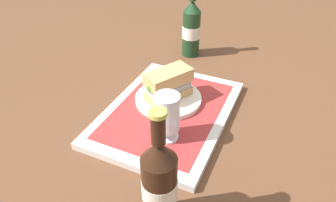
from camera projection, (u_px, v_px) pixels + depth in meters
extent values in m
plane|color=brown|center=(168.00, 115.00, 0.87)|extent=(3.00, 3.00, 0.00)
cube|color=silver|center=(168.00, 113.00, 0.86)|extent=(0.44, 0.32, 0.02)
cube|color=#9E2D2D|center=(168.00, 110.00, 0.86)|extent=(0.38, 0.27, 0.00)
cylinder|color=silver|center=(168.00, 99.00, 0.88)|extent=(0.19, 0.19, 0.01)
cube|color=tan|center=(168.00, 93.00, 0.87)|extent=(0.14, 0.12, 0.02)
cube|color=#9EA3A8|center=(168.00, 87.00, 0.86)|extent=(0.13, 0.11, 0.02)
cube|color=silver|center=(168.00, 84.00, 0.85)|extent=(0.12, 0.10, 0.01)
sphere|color=#47932D|center=(153.00, 87.00, 0.82)|extent=(0.04, 0.04, 0.04)
cube|color=tan|center=(168.00, 77.00, 0.84)|extent=(0.14, 0.12, 0.04)
cylinder|color=silver|center=(167.00, 136.00, 0.76)|extent=(0.06, 0.06, 0.01)
cylinder|color=silver|center=(167.00, 132.00, 0.75)|extent=(0.01, 0.01, 0.02)
cylinder|color=silver|center=(167.00, 113.00, 0.72)|extent=(0.06, 0.06, 0.09)
cylinder|color=gold|center=(167.00, 118.00, 0.73)|extent=(0.06, 0.06, 0.06)
cylinder|color=white|center=(167.00, 106.00, 0.71)|extent=(0.05, 0.05, 0.01)
cylinder|color=black|center=(160.00, 191.00, 0.56)|extent=(0.06, 0.06, 0.17)
cylinder|color=silver|center=(160.00, 188.00, 0.55)|extent=(0.07, 0.07, 0.05)
cone|color=black|center=(159.00, 151.00, 0.50)|extent=(0.06, 0.06, 0.04)
cylinder|color=black|center=(158.00, 129.00, 0.47)|extent=(0.02, 0.02, 0.05)
cylinder|color=#BFB74C|center=(158.00, 113.00, 0.45)|extent=(0.03, 0.03, 0.01)
cylinder|color=#19381E|center=(191.00, 34.00, 1.12)|extent=(0.06, 0.06, 0.17)
cylinder|color=silver|center=(191.00, 32.00, 1.11)|extent=(0.07, 0.07, 0.05)
cone|color=#19381E|center=(192.00, 6.00, 1.06)|extent=(0.06, 0.06, 0.04)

